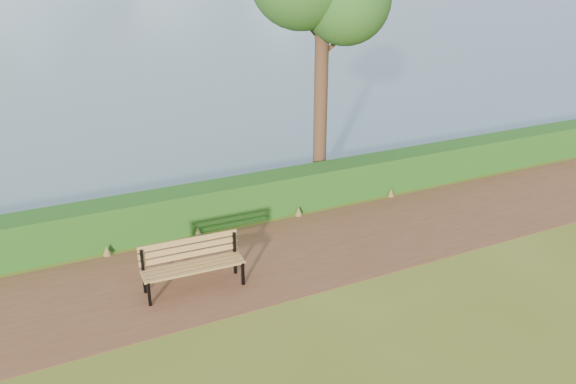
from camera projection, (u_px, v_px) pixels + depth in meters
ground at (276, 265)px, 12.11m from camera, size 140.00×140.00×0.00m
path at (271, 258)px, 12.36m from camera, size 40.00×3.40×0.01m
hedge at (232, 201)px, 14.08m from camera, size 32.00×0.85×1.00m
bench at (192, 261)px, 11.09m from camera, size 2.03×0.68×1.00m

